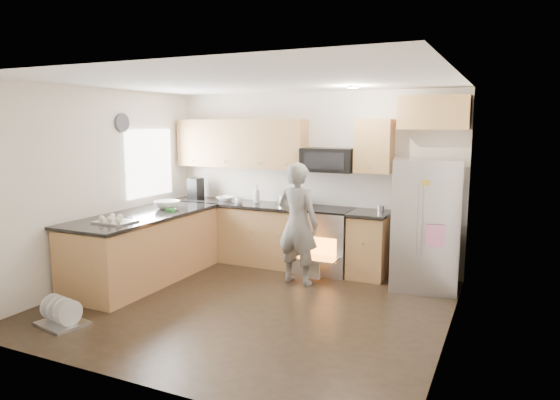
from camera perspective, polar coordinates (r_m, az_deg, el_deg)
The scene contains 8 objects.
ground at distance 6.08m, azimuth -3.64°, elevation -11.86°, with size 4.50×4.50×0.00m, color black.
room_shell at distance 5.74m, azimuth -4.05°, elevation 4.10°, with size 4.54×4.04×2.62m.
back_cabinet_run at distance 7.60m, azimuth -1.29°, elevation -0.15°, with size 4.45×0.64×2.50m.
peninsula at distance 7.10m, azimuth -15.24°, elevation -5.20°, with size 0.96×2.36×1.04m.
stove_range at distance 7.25m, azimuth 5.18°, elevation -2.93°, with size 0.76×0.97×1.79m.
refrigerator at distance 6.69m, azimuth 16.17°, elevation -2.74°, with size 0.93×0.78×1.69m.
person at distance 6.65m, azimuth 2.02°, elevation -2.71°, with size 0.60×0.39×1.64m, color gray.
dish_rack at distance 5.96m, azimuth -23.68°, elevation -12.18°, with size 0.56×0.48×0.31m.
Camera 1 is at (2.74, -4.99, 2.13)m, focal length 32.00 mm.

